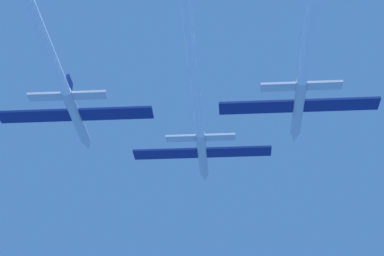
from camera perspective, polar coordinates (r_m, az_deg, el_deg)
jet_lead at (r=69.13m, az=0.19°, el=3.85°), size 16.35×54.24×2.71m
jet_left_wing at (r=62.95m, az=-12.12°, el=7.32°), size 16.35×49.97×2.71m
jet_right_wing at (r=61.91m, az=9.54°, el=7.73°), size 16.35×47.32×2.71m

